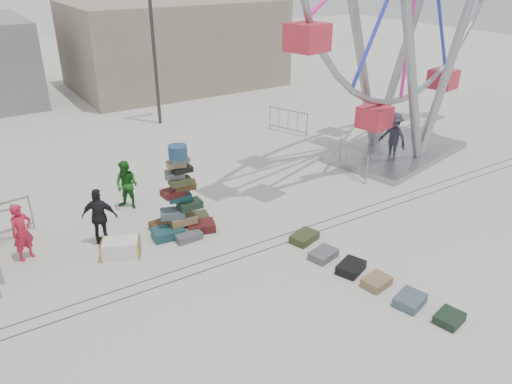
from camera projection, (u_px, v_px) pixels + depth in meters
ground at (247, 271)px, 12.91m from camera, size 90.00×90.00×0.00m
track_line_near at (235, 260)px, 13.37m from camera, size 40.00×0.04×0.01m
track_line_far at (228, 253)px, 13.67m from camera, size 40.00×0.04×0.01m
building_right at (174, 44)px, 30.46m from camera, size 12.00×8.00×5.00m
lamp_post_right at (154, 27)px, 22.39m from camera, size 1.41×0.25×8.00m
suitcase_tower at (181, 208)px, 14.49m from camera, size 1.97×1.66×2.69m
steamer_trunk at (121, 248)px, 13.47m from camera, size 1.18×0.96×0.48m
row_case_0 at (304, 237)px, 14.23m from camera, size 0.92×0.75×0.23m
row_case_1 at (323, 254)px, 13.44m from camera, size 0.86×0.71×0.21m
row_case_2 at (351, 267)px, 12.85m from camera, size 0.90×0.78×0.24m
row_case_3 at (376, 282)px, 12.30m from camera, size 0.77×0.64×0.22m
row_case_4 at (410, 300)px, 11.64m from camera, size 0.86×0.76×0.23m
row_case_5 at (449, 318)px, 11.09m from camera, size 0.74×0.65×0.20m
barricade_wheel_front at (353, 160)px, 18.43m from camera, size 0.55×1.97×1.10m
barricade_wheel_back at (288, 121)px, 22.74m from camera, size 0.84×1.89×1.10m
pedestrian_red at (22, 232)px, 13.12m from camera, size 0.69×0.58×1.61m
pedestrian_green at (127, 185)px, 15.82m from camera, size 0.96×0.98×1.59m
pedestrian_black at (100, 217)px, 13.83m from camera, size 1.05×0.85×1.67m
pedestrian_grey at (393, 137)px, 19.51m from camera, size 0.82×1.30×1.93m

